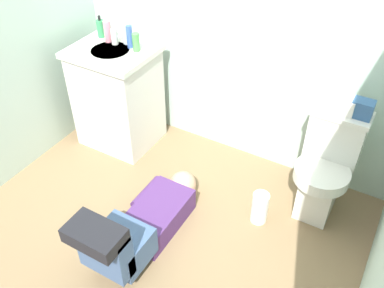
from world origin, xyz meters
name	(u,v)px	position (x,y,z in m)	size (l,w,h in m)	color
ground_plane	(156,238)	(0.00, 0.00, -0.02)	(2.99, 3.15, 0.04)	#886D4C
wall_back	(240,0)	(0.00, 1.12, 1.20)	(2.65, 0.08, 2.40)	#AFC9B9
toilet	(326,167)	(0.83, 0.79, 0.37)	(0.36, 0.46, 0.75)	silver
vanity_cabinet	(118,96)	(-0.81, 0.73, 0.42)	(0.60, 0.52, 0.82)	silver
faucet	(123,35)	(-0.81, 0.87, 0.87)	(0.02, 0.02, 0.10)	silver
person_plumber	(140,225)	(-0.05, -0.09, 0.18)	(0.39, 1.06, 0.52)	#512D6B
tissue_box	(337,102)	(0.78, 0.88, 0.80)	(0.22, 0.11, 0.10)	silver
toiletry_bag	(363,109)	(0.93, 0.88, 0.81)	(0.12, 0.09, 0.11)	#33598C
soap_dispenser	(101,28)	(-1.00, 0.85, 0.89)	(0.06, 0.06, 0.17)	#359054
bottle_pink	(108,31)	(-0.91, 0.82, 0.90)	(0.05, 0.05, 0.16)	pink
bottle_white	(114,37)	(-0.84, 0.81, 0.88)	(0.05, 0.05, 0.11)	white
bottle_clear	(126,34)	(-0.77, 0.86, 0.89)	(0.06, 0.06, 0.15)	silver
bottle_blue	(130,37)	(-0.71, 0.82, 0.90)	(0.04, 0.04, 0.17)	#3C5EB3
bottle_green	(136,42)	(-0.64, 0.79, 0.89)	(0.05, 0.05, 0.13)	#4F9B4D
paper_towel_roll	(260,208)	(0.53, 0.47, 0.12)	(0.11, 0.11, 0.24)	white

